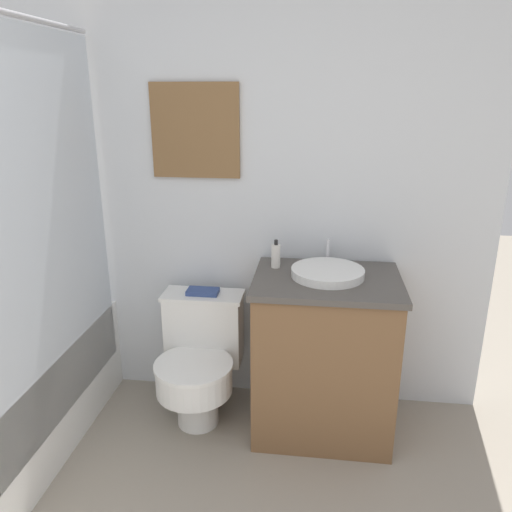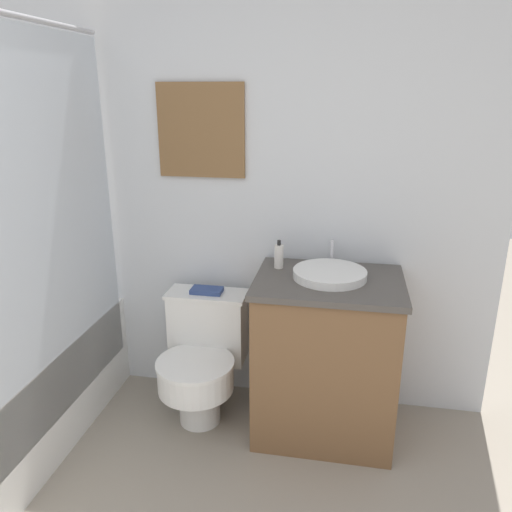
{
  "view_description": "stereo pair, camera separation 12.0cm",
  "coord_description": "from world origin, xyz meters",
  "px_view_note": "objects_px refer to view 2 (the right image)",
  "views": [
    {
      "loc": [
        0.65,
        -0.23,
        1.7
      ],
      "look_at": [
        0.38,
        1.87,
        0.99
      ],
      "focal_mm": 35.0,
      "sensor_mm": 36.0,
      "label": 1
    },
    {
      "loc": [
        0.77,
        -0.21,
        1.7
      ],
      "look_at": [
        0.38,
        1.87,
        0.99
      ],
      "focal_mm": 35.0,
      "sensor_mm": 36.0,
      "label": 2
    }
  ],
  "objects_px": {
    "sink": "(330,274)",
    "book_on_tank": "(207,290)",
    "toilet": "(202,356)",
    "soap_bottle": "(279,256)"
  },
  "relations": [
    {
      "from": "toilet",
      "to": "soap_bottle",
      "type": "relative_size",
      "value": 4.57
    },
    {
      "from": "toilet",
      "to": "sink",
      "type": "xyz_separation_m",
      "value": [
        0.65,
        0.0,
        0.51
      ]
    },
    {
      "from": "soap_bottle",
      "to": "book_on_tank",
      "type": "xyz_separation_m",
      "value": [
        -0.39,
        0.02,
        -0.23
      ]
    },
    {
      "from": "soap_bottle",
      "to": "toilet",
      "type": "bearing_deg",
      "value": -165.52
    },
    {
      "from": "soap_bottle",
      "to": "book_on_tank",
      "type": "distance_m",
      "value": 0.45
    },
    {
      "from": "toilet",
      "to": "sink",
      "type": "bearing_deg",
      "value": 0.35
    },
    {
      "from": "sink",
      "to": "book_on_tank",
      "type": "relative_size",
      "value": 2.32
    },
    {
      "from": "sink",
      "to": "book_on_tank",
      "type": "distance_m",
      "value": 0.69
    },
    {
      "from": "book_on_tank",
      "to": "sink",
      "type": "bearing_deg",
      "value": -10.58
    },
    {
      "from": "toilet",
      "to": "book_on_tank",
      "type": "xyz_separation_m",
      "value": [
        0.0,
        0.13,
        0.33
      ]
    }
  ]
}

